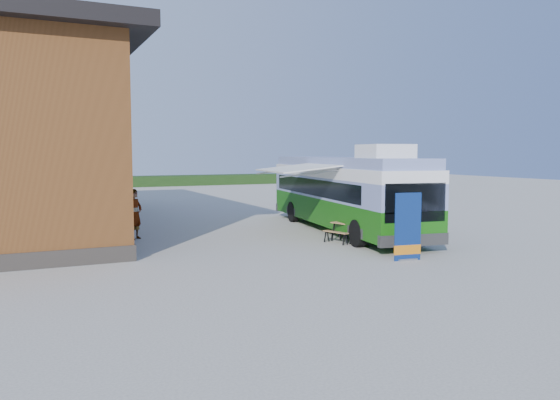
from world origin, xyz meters
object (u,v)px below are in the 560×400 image
picnic_table (345,228)px  person_b (118,203)px  slurry_tanker (92,186)px  person_a (135,214)px  banner (408,233)px  bus (344,190)px

picnic_table → person_b: bearing=107.8°
person_b → slurry_tanker: slurry_tanker is taller
person_a → person_b: 6.14m
person_b → slurry_tanker: size_ratio=0.29×
banner → picnic_table: size_ratio=1.38×
bus → person_a: size_ratio=6.17×
person_a → slurry_tanker: bearing=45.5°
person_b → slurry_tanker: bearing=-148.3°
banner → person_b: banner is taller
bus → person_b: (-8.16, 7.58, -0.87)m
bus → banner: bus is taller
person_a → picnic_table: bearing=-74.1°
bus → person_b: bearing=145.3°
bus → picnic_table: 3.15m
banner → person_a: (-6.86, 7.79, 0.11)m
slurry_tanker → person_b: bearing=-86.2°
bus → picnic_table: bus is taller
picnic_table → slurry_tanker: slurry_tanker is taller
picnic_table → banner: bearing=-107.7°
bus → banner: bearing=-95.9°
bus → slurry_tanker: 18.52m
banner → slurry_tanker: (-6.86, 22.81, 0.39)m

